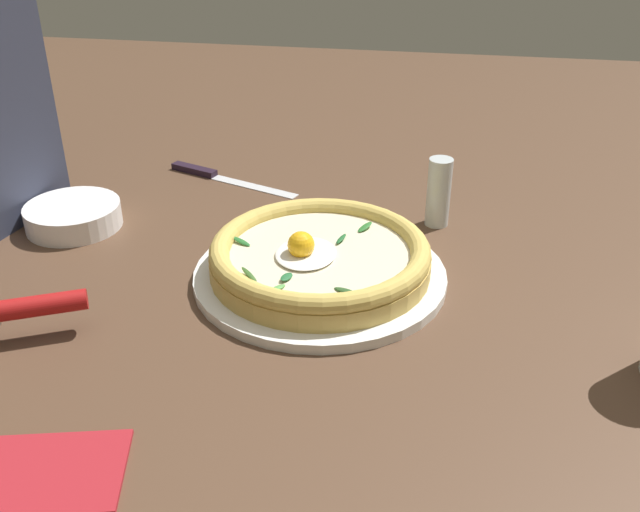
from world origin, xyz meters
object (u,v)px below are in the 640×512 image
at_px(table_knife, 214,175).
at_px(pepper_shaker, 439,192).
at_px(folded_napkin, 37,472).
at_px(side_bowl, 73,216).
at_px(pizza_cutter, 16,309).
at_px(pizza, 320,256).

xyz_separation_m(table_knife, pepper_shaker, (-0.10, -0.35, 0.04)).
xyz_separation_m(folded_napkin, pepper_shaker, (0.52, -0.30, 0.04)).
bearing_deg(side_bowl, pizza_cutter, -164.67).
bearing_deg(folded_napkin, table_knife, 4.24).
xyz_separation_m(table_knife, folded_napkin, (-0.62, -0.05, 0.00)).
xyz_separation_m(pizza_cutter, table_knife, (0.45, -0.07, -0.03)).
bearing_deg(pizza, table_knife, 38.01).
relative_size(pizza, side_bowl, 2.04).
bearing_deg(pepper_shaker, side_bowl, 100.98).
xyz_separation_m(side_bowl, pepper_shaker, (0.09, -0.48, 0.03)).
bearing_deg(pizza_cutter, folded_napkin, -147.05).
relative_size(pizza_cutter, table_knife, 0.67).
xyz_separation_m(pizza, pizza_cutter, (-0.17, 0.28, 0.01)).
distance_m(table_knife, folded_napkin, 0.62).
distance_m(side_bowl, table_knife, 0.24).
bearing_deg(folded_napkin, side_bowl, 23.05).
relative_size(folded_napkin, pepper_shaker, 1.49).
bearing_deg(side_bowl, folded_napkin, -156.95).
bearing_deg(table_knife, pizza, -141.99).
height_order(pizza, folded_napkin, pizza).
distance_m(pizza, folded_napkin, 0.38).
xyz_separation_m(pizza, pepper_shaker, (0.17, -0.13, 0.01)).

